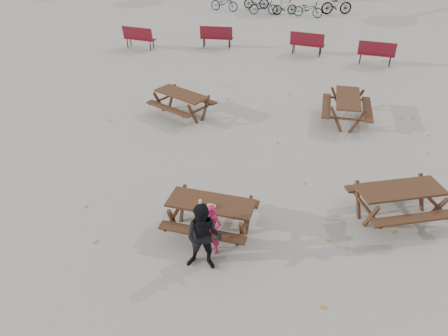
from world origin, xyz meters
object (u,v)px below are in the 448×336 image
(picnic_table_far, at_px, (346,109))
(child, at_px, (211,230))
(food_tray, at_px, (211,206))
(adult, at_px, (204,238))
(picnic_table_east, at_px, (397,203))
(soda_bottle, at_px, (200,203))
(picnic_table_north, at_px, (182,104))
(main_picnic_table, at_px, (211,209))

(picnic_table_far, bearing_deg, child, 157.87)
(food_tray, xyz_separation_m, adult, (0.13, -0.88, -0.06))
(adult, distance_m, picnic_table_east, 4.47)
(soda_bottle, bearing_deg, picnic_table_north, 114.29)
(main_picnic_table, height_order, picnic_table_east, picnic_table_east)
(adult, xyz_separation_m, picnic_table_north, (-2.80, 6.29, -0.34))
(adult, relative_size, picnic_table_far, 0.78)
(adult, xyz_separation_m, picnic_table_east, (3.63, 2.59, -0.33))
(picnic_table_north, xyz_separation_m, picnic_table_far, (5.14, 1.03, 0.02))
(main_picnic_table, height_order, picnic_table_north, same)
(picnic_table_east, relative_size, picnic_table_north, 1.03)
(adult, distance_m, picnic_table_north, 6.89)
(picnic_table_east, bearing_deg, picnic_table_north, 123.68)
(food_tray, height_order, picnic_table_far, same)
(soda_bottle, distance_m, picnic_table_far, 7.02)
(soda_bottle, bearing_deg, food_tray, 7.51)
(main_picnic_table, distance_m, adult, 1.07)
(food_tray, relative_size, picnic_table_east, 0.10)
(main_picnic_table, relative_size, food_tray, 10.00)
(adult, bearing_deg, picnic_table_east, 29.21)
(soda_bottle, xyz_separation_m, picnic_table_north, (-2.45, 5.44, -0.46))
(soda_bottle, relative_size, picnic_table_north, 0.09)
(picnic_table_east, height_order, picnic_table_far, picnic_table_far)
(main_picnic_table, xyz_separation_m, food_tray, (0.05, -0.16, 0.21))
(main_picnic_table, relative_size, soda_bottle, 10.59)
(adult, relative_size, picnic_table_north, 0.81)
(main_picnic_table, xyz_separation_m, picnic_table_far, (2.52, 6.28, -0.18))
(adult, relative_size, picnic_table_east, 0.79)
(child, bearing_deg, picnic_table_north, 117.36)
(child, distance_m, picnic_table_east, 4.21)
(main_picnic_table, xyz_separation_m, adult, (0.18, -1.04, 0.14))
(picnic_table_far, bearing_deg, food_tray, 155.60)
(food_tray, bearing_deg, main_picnic_table, 108.36)
(food_tray, relative_size, child, 0.16)
(child, bearing_deg, picnic_table_east, 32.36)
(child, height_order, adult, adult)
(soda_bottle, relative_size, picnic_table_east, 0.09)
(adult, bearing_deg, main_picnic_table, 93.64)
(child, relative_size, adult, 0.77)
(soda_bottle, bearing_deg, picnic_table_east, 23.66)
(soda_bottle, relative_size, adult, 0.12)
(child, bearing_deg, soda_bottle, 133.15)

